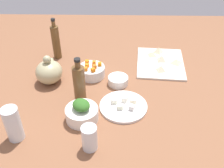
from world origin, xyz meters
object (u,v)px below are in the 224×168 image
cutting_board (160,63)px  drinking_glass_0 (13,124)px  plate_tofu (123,106)px  bowl_greens (82,114)px  bowl_small_side (118,80)px  bottle_0 (56,42)px  bottle_1 (79,83)px  drinking_glass_1 (89,138)px  bowl_carrots (92,71)px  teapot (49,72)px

cutting_board → drinking_glass_0: drinking_glass_0 is taller
plate_tofu → bowl_greens: 19.29cm
bowl_small_side → bottle_0: bottle_0 is taller
plate_tofu → bottle_1: size_ratio=0.97×
drinking_glass_1 → cutting_board: bearing=-29.7°
bowl_carrots → bottle_0: size_ratio=0.57×
bowl_greens → bottle_0: bearing=21.4°
bowl_greens → bowl_carrots: (31.99, -1.49, -0.15)cm
cutting_board → plate_tofu: (-36.60, 21.07, 0.10)cm
bottle_0 → bowl_small_side: bearing=-125.6°
bowl_small_side → drinking_glass_0: size_ratio=0.68×
plate_tofu → drinking_glass_1: drinking_glass_1 is taller
plate_tofu → bowl_small_side: bowl_small_side is taller
bowl_small_side → drinking_glass_1: size_ratio=0.96×
teapot → drinking_glass_1: bearing=-150.4°
plate_tofu → cutting_board: bearing=-29.9°
bowl_carrots → bowl_greens: bearing=177.3°
bowl_greens → bowl_carrots: bearing=-2.7°
bowl_greens → drinking_glass_0: 27.24cm
cutting_board → drinking_glass_0: (-55.09, 63.21, 6.90)cm
bottle_0 → drinking_glass_1: (-65.41, -24.36, -4.86)cm
bottle_1 → bowl_carrots: bearing=-11.0°
bowl_small_side → bottle_0: (24.95, 34.80, 8.08)cm
plate_tofu → teapot: bearing=62.6°
drinking_glass_1 → bowl_small_side: bearing=-14.5°
cutting_board → bowl_small_side: bearing=128.9°
bowl_greens → drinking_glass_0: bearing=113.5°
bowl_greens → bowl_small_side: bearing=-30.7°
plate_tofu → bowl_carrots: 29.12cm
bowl_carrots → bottle_1: 20.56cm
teapot → cutting_board: bearing=-73.1°
bottle_0 → bottle_1: bottle_0 is taller
bowl_carrots → bottle_0: 28.98cm
plate_tofu → bowl_carrots: size_ratio=1.59×
bowl_carrots → bottle_0: bottle_0 is taller
bottle_0 → drinking_glass_1: bottle_0 is taller
bowl_small_side → plate_tofu: bearing=-172.1°
plate_tofu → bowl_small_side: 17.83cm
teapot → bottle_1: 22.22cm
bowl_small_side → drinking_glass_0: drinking_glass_0 is taller
bowl_small_side → bottle_1: bearing=125.8°
teapot → bottle_0: size_ratio=0.67×
bowl_carrots → bowl_small_side: bearing=-116.0°
bottle_0 → bowl_greens: bearing=-158.6°
plate_tofu → drinking_glass_1: 26.64cm
cutting_board → plate_tofu: plate_tofu is taller
plate_tofu → bowl_greens: bowl_greens is taller
teapot → drinking_glass_0: bearing=171.7°
bowl_carrots → bottle_1: size_ratio=0.61×
plate_tofu → teapot: 41.67cm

